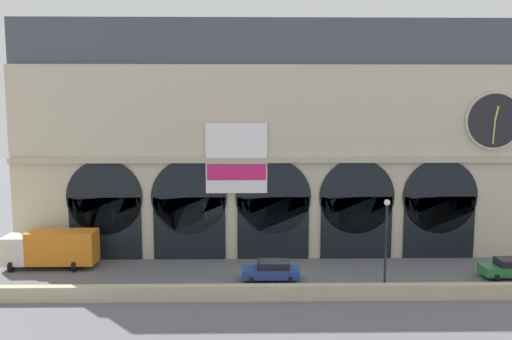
{
  "coord_description": "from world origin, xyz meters",
  "views": [
    {
      "loc": [
        -2.25,
        -39.08,
        13.2
      ],
      "look_at": [
        -1.5,
        5.0,
        7.89
      ],
      "focal_mm": 36.04,
      "sensor_mm": 36.0,
      "label": 1
    }
  ],
  "objects_px": {
    "box_truck_west": "(52,248)",
    "street_lamp_quayside": "(386,234)",
    "car_center": "(271,270)",
    "car_east": "(511,268)"
  },
  "relations": [
    {
      "from": "box_truck_west",
      "to": "street_lamp_quayside",
      "type": "xyz_separation_m",
      "value": [
        25.96,
        -6.75,
        2.71
      ]
    },
    {
      "from": "car_center",
      "to": "street_lamp_quayside",
      "type": "height_order",
      "value": "street_lamp_quayside"
    },
    {
      "from": "car_center",
      "to": "car_east",
      "type": "height_order",
      "value": "same"
    },
    {
      "from": "street_lamp_quayside",
      "to": "car_center",
      "type": "bearing_deg",
      "value": 157.82
    },
    {
      "from": "box_truck_west",
      "to": "car_center",
      "type": "distance_m",
      "value": 18.42
    },
    {
      "from": "car_center",
      "to": "street_lamp_quayside",
      "type": "xyz_separation_m",
      "value": [
        7.91,
        -3.22,
        3.61
      ]
    },
    {
      "from": "car_center",
      "to": "car_east",
      "type": "distance_m",
      "value": 18.74
    },
    {
      "from": "street_lamp_quayside",
      "to": "box_truck_west",
      "type": "bearing_deg",
      "value": 165.43
    },
    {
      "from": "car_east",
      "to": "street_lamp_quayside",
      "type": "height_order",
      "value": "street_lamp_quayside"
    },
    {
      "from": "car_center",
      "to": "car_east",
      "type": "bearing_deg",
      "value": 0.76
    }
  ]
}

